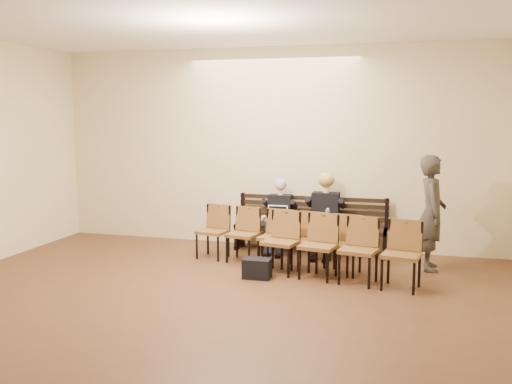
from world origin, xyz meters
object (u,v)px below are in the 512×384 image
(chair_row_front, at_px, (275,238))
(seated_woman, at_px, (325,216))
(water_bottle, at_px, (327,224))
(bench, at_px, (310,239))
(bag, at_px, (257,268))
(passerby, at_px, (432,204))
(seated_man, at_px, (279,217))
(laptop, at_px, (275,221))
(chair_row_back, at_px, (338,249))

(chair_row_front, bearing_deg, seated_woman, 64.77)
(water_bottle, bearing_deg, chair_row_front, -137.88)
(bench, height_order, bag, bench)
(passerby, bearing_deg, bench, 69.17)
(seated_man, bearing_deg, laptop, -94.88)
(bench, height_order, passerby, passerby)
(seated_woman, relative_size, laptop, 3.83)
(seated_man, relative_size, passerby, 0.59)
(seated_woman, relative_size, passerby, 0.65)
(passerby, bearing_deg, seated_man, 75.25)
(water_bottle, xyz_separation_m, bag, (-0.80, -1.40, -0.43))
(laptop, bearing_deg, passerby, -10.47)
(bench, height_order, chair_row_back, chair_row_back)
(passerby, height_order, chair_row_front, passerby)
(chair_row_front, bearing_deg, bench, 80.04)
(chair_row_back, bearing_deg, bag, -160.02)
(bench, xyz_separation_m, bag, (-0.45, -1.77, -0.08))
(water_bottle, xyz_separation_m, chair_row_back, (0.33, -1.21, -0.11))
(seated_woman, height_order, chair_row_back, seated_woman)
(water_bottle, bearing_deg, passerby, -8.29)
(laptop, xyz_separation_m, water_bottle, (0.89, -0.06, 0.00))
(bench, bearing_deg, passerby, -17.07)
(seated_man, relative_size, water_bottle, 4.82)
(chair_row_front, bearing_deg, chair_row_back, -17.93)
(seated_woman, bearing_deg, passerby, -15.86)
(water_bottle, bearing_deg, bag, -119.71)
(water_bottle, bearing_deg, chair_row_back, -74.66)
(bench, xyz_separation_m, seated_man, (-0.52, -0.12, 0.37))
(bag, xyz_separation_m, passerby, (2.40, 1.17, 0.86))
(seated_man, distance_m, seated_woman, 0.79)
(seated_woman, distance_m, laptop, 0.82)
(passerby, bearing_deg, seated_woman, 70.37)
(chair_row_back, bearing_deg, water_bottle, 115.90)
(chair_row_front, bearing_deg, seated_man, 109.36)
(seated_woman, xyz_separation_m, laptop, (-0.80, -0.19, -0.08))
(bench, xyz_separation_m, laptop, (-0.53, -0.31, 0.35))
(bench, distance_m, seated_man, 0.65)
(seated_man, bearing_deg, passerby, -10.99)
(bag, relative_size, chair_row_front, 0.15)
(bench, relative_size, seated_man, 2.18)
(passerby, distance_m, chair_row_back, 1.69)
(bag, bearing_deg, chair_row_back, 9.42)
(laptop, height_order, water_bottle, same)
(passerby, relative_size, chair_row_back, 0.89)
(seated_man, bearing_deg, bag, -87.51)
(bench, relative_size, passerby, 1.30)
(bag, xyz_separation_m, chair_row_front, (0.08, 0.75, 0.29))
(laptop, bearing_deg, bench, 26.04)
(laptop, xyz_separation_m, bag, (0.09, -1.46, -0.43))
(bench, xyz_separation_m, chair_row_front, (-0.37, -1.02, 0.21))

